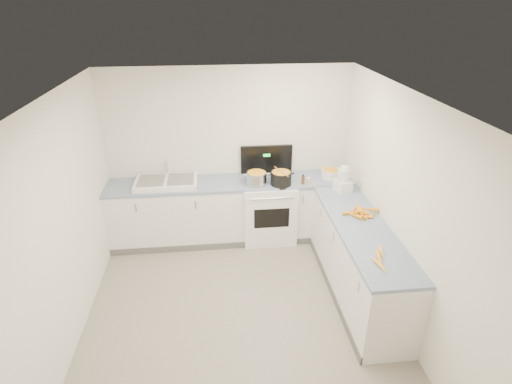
{
  "coord_description": "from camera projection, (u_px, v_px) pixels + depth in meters",
  "views": [
    {
      "loc": [
        -0.2,
        -3.48,
        3.33
      ],
      "look_at": [
        0.3,
        1.1,
        1.05
      ],
      "focal_mm": 28.0,
      "sensor_mm": 36.0,
      "label": 1
    }
  ],
  "objects": [
    {
      "name": "steel_pot",
      "position": [
        257.0,
        179.0,
        5.56
      ],
      "size": [
        0.35,
        0.35,
        0.21
      ],
      "primitive_type": "cylinder",
      "rotation": [
        0.0,
        0.0,
        -0.3
      ],
      "color": "silver",
      "rests_on": "stove"
    },
    {
      "name": "floor",
      "position": [
        240.0,
        317.0,
        4.59
      ],
      "size": [
        3.5,
        4.0,
        0.0
      ],
      "primitive_type": null,
      "color": "gray",
      "rests_on": "ground"
    },
    {
      "name": "sink",
      "position": [
        166.0,
        182.0,
        5.59
      ],
      "size": [
        0.86,
        0.52,
        0.31
      ],
      "color": "white",
      "rests_on": "counter_back"
    },
    {
      "name": "peeled_carrots",
      "position": [
        381.0,
        260.0,
        3.97
      ],
      "size": [
        0.17,
        0.44,
        0.04
      ],
      "color": "#FFAB26",
      "rests_on": "counter_right"
    },
    {
      "name": "extract_bottle",
      "position": [
        303.0,
        180.0,
        5.6
      ],
      "size": [
        0.05,
        0.05,
        0.12
      ],
      "primitive_type": "cylinder",
      "color": "#593319",
      "rests_on": "counter_back"
    },
    {
      "name": "food_processor",
      "position": [
        343.0,
        181.0,
        5.34
      ],
      "size": [
        0.23,
        0.26,
        0.36
      ],
      "color": "white",
      "rests_on": "counter_right"
    },
    {
      "name": "counter_right",
      "position": [
        358.0,
        260.0,
        4.79
      ],
      "size": [
        0.62,
        2.2,
        0.94
      ],
      "color": "white",
      "rests_on": "ground"
    },
    {
      "name": "counter_back",
      "position": [
        231.0,
        210.0,
        5.9
      ],
      "size": [
        3.5,
        0.62,
        0.94
      ],
      "color": "white",
      "rests_on": "ground"
    },
    {
      "name": "wooden_spoon",
      "position": [
        281.0,
        171.0,
        5.52
      ],
      "size": [
        0.15,
        0.37,
        0.02
      ],
      "primitive_type": "cylinder",
      "rotation": [
        1.57,
        0.0,
        0.35
      ],
      "color": "#AD7A47",
      "rests_on": "black_pot"
    },
    {
      "name": "carrot_pile",
      "position": [
        360.0,
        212.0,
        4.81
      ],
      "size": [
        0.45,
        0.4,
        0.09
      ],
      "color": "#FFA71F",
      "rests_on": "counter_right"
    },
    {
      "name": "wall_right",
      "position": [
        404.0,
        214.0,
        4.21
      ],
      "size": [
        0.0,
        4.0,
        2.5
      ],
      "primitive_type": null,
      "rotation": [
        1.57,
        0.0,
        -1.57
      ],
      "color": "silver",
      "rests_on": "ground"
    },
    {
      "name": "stove",
      "position": [
        268.0,
        209.0,
        5.94
      ],
      "size": [
        0.76,
        0.65,
        1.36
      ],
      "color": "white",
      "rests_on": "ground"
    },
    {
      "name": "spice_jar",
      "position": [
        309.0,
        181.0,
        5.6
      ],
      "size": [
        0.05,
        0.05,
        0.08
      ],
      "primitive_type": "cylinder",
      "color": "#E5B266",
      "rests_on": "counter_back"
    },
    {
      "name": "wall_left",
      "position": [
        58.0,
        233.0,
        3.87
      ],
      "size": [
        0.0,
        4.0,
        2.5
      ],
      "primitive_type": null,
      "rotation": [
        1.57,
        0.0,
        1.57
      ],
      "color": "silver",
      "rests_on": "ground"
    },
    {
      "name": "ceiling",
      "position": [
        235.0,
        100.0,
        3.48
      ],
      "size": [
        3.5,
        4.0,
        0.0
      ],
      "primitive_type": null,
      "rotation": [
        3.14,
        0.0,
        0.0
      ],
      "color": "silver",
      "rests_on": "ground"
    },
    {
      "name": "mixing_bowl",
      "position": [
        330.0,
        174.0,
        5.79
      ],
      "size": [
        0.29,
        0.29,
        0.12
      ],
      "primitive_type": "cylinder",
      "rotation": [
        0.0,
        0.0,
        0.1
      ],
      "color": "white",
      "rests_on": "counter_back"
    },
    {
      "name": "peelings",
      "position": [
        151.0,
        179.0,
        5.57
      ],
      "size": [
        0.21,
        0.28,
        0.01
      ],
      "color": "tan",
      "rests_on": "sink"
    },
    {
      "name": "wall_back",
      "position": [
        229.0,
        154.0,
        5.82
      ],
      "size": [
        3.5,
        0.0,
        2.5
      ],
      "primitive_type": null,
      "rotation": [
        1.57,
        0.0,
        0.0
      ],
      "color": "silver",
      "rests_on": "ground"
    },
    {
      "name": "black_pot",
      "position": [
        281.0,
        179.0,
        5.57
      ],
      "size": [
        0.33,
        0.33,
        0.21
      ],
      "primitive_type": "cylinder",
      "rotation": [
        0.0,
        0.0,
        -0.16
      ],
      "color": "black",
      "rests_on": "stove"
    }
  ]
}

